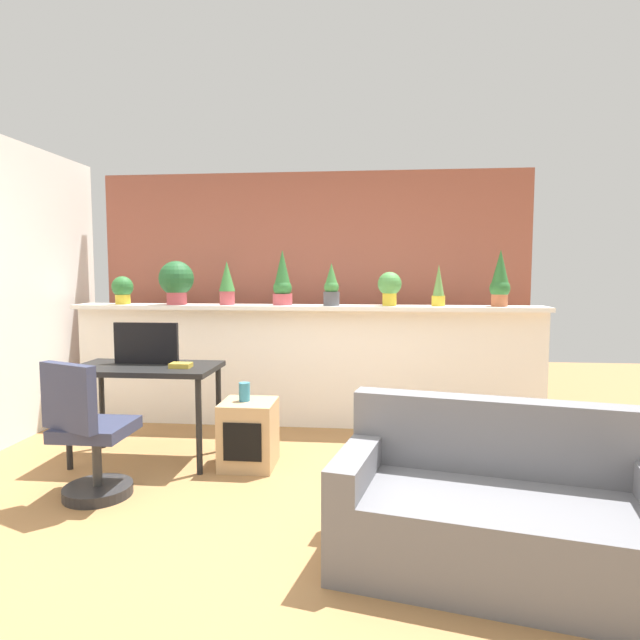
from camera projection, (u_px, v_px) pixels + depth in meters
The scene contains 19 objects.
ground_plane at pixel (262, 520), 3.19m from camera, with size 12.00×12.00×0.00m, color #9E7042.
divider_wall at pixel (305, 368), 5.12m from camera, with size 4.44×0.16×1.12m, color white.
plant_shelf at pixel (304, 307), 5.03m from camera, with size 4.44×0.34×0.04m, color white.
brick_wall_behind at pixel (312, 293), 5.66m from camera, with size 4.44×0.10×2.50m, color #9E5442.
potted_plant_0 at pixel (123, 289), 5.19m from camera, with size 0.20×0.20×0.27m.
potted_plant_1 at pixel (176, 280), 5.13m from camera, with size 0.33×0.33×0.42m.
potted_plant_2 at pixel (227, 282), 5.08m from camera, with size 0.15×0.15×0.41m.
potted_plant_3 at pixel (282, 281), 5.06m from camera, with size 0.18×0.18×0.52m.
potted_plant_4 at pixel (331, 287), 4.95m from camera, with size 0.15×0.15×0.39m.
potted_plant_5 at pixel (390, 286), 4.96m from camera, with size 0.22×0.22×0.31m.
potted_plant_6 at pixel (439, 287), 4.90m from camera, with size 0.12×0.12×0.38m.
potted_plant_7 at pixel (500, 280), 4.85m from camera, with size 0.18×0.18×0.52m.
desk at pixel (146, 376), 4.16m from camera, with size 1.10×0.60×0.75m.
tv_monitor at pixel (146, 343), 4.22m from camera, with size 0.51×0.04×0.33m, color black.
office_chair at pixel (89, 441), 3.45m from camera, with size 0.51×0.51×0.91m.
side_cube_shelf at pixel (249, 434), 4.05m from camera, with size 0.40×0.41×0.50m.
vase_on_shelf at pixel (244, 392), 4.04m from camera, with size 0.08×0.08×0.14m, color teal.
book_on_desk at pixel (181, 365), 4.06m from camera, with size 0.16×0.11×0.04m, color gold.
couch at pixel (498, 513), 2.65m from camera, with size 1.69×1.07×0.80m.
Camera 1 is at (0.65, -3.02, 1.47)m, focal length 30.12 mm.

